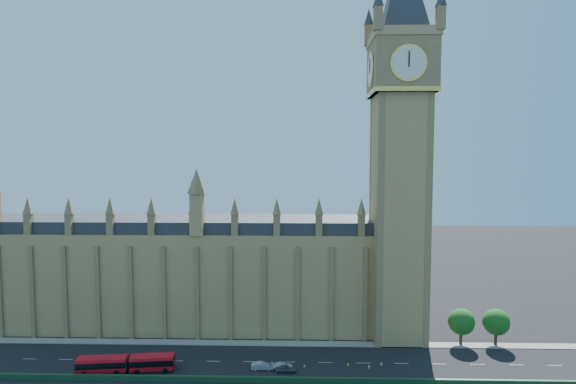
{
  "coord_description": "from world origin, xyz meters",
  "views": [
    {
      "loc": [
        14.49,
        -92.6,
        43.12
      ],
      "look_at": [
        11.74,
        10.0,
        35.63
      ],
      "focal_mm": 28.0,
      "sensor_mm": 36.0,
      "label": 1
    }
  ],
  "objects_px": {
    "car_silver": "(262,366)",
    "car_grey": "(286,369)",
    "car_white": "(282,366)",
    "red_bus": "(126,364)"
  },
  "relations": [
    {
      "from": "car_silver",
      "to": "car_grey",
      "type": "bearing_deg",
      "value": -104.77
    },
    {
      "from": "car_silver",
      "to": "car_white",
      "type": "bearing_deg",
      "value": -87.65
    },
    {
      "from": "red_bus",
      "to": "car_white",
      "type": "bearing_deg",
      "value": -2.61
    },
    {
      "from": "car_grey",
      "to": "car_white",
      "type": "height_order",
      "value": "car_grey"
    },
    {
      "from": "car_silver",
      "to": "car_white",
      "type": "xyz_separation_m",
      "value": [
        4.06,
        0.39,
        -0.11
      ]
    },
    {
      "from": "red_bus",
      "to": "car_silver",
      "type": "relative_size",
      "value": 4.22
    },
    {
      "from": "car_silver",
      "to": "car_white",
      "type": "height_order",
      "value": "car_silver"
    },
    {
      "from": "red_bus",
      "to": "car_white",
      "type": "distance_m",
      "value": 31.71
    },
    {
      "from": "red_bus",
      "to": "car_white",
      "type": "xyz_separation_m",
      "value": [
        31.62,
        2.25,
        -1.07
      ]
    },
    {
      "from": "car_white",
      "to": "red_bus",
      "type": "bearing_deg",
      "value": 91.86
    }
  ]
}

